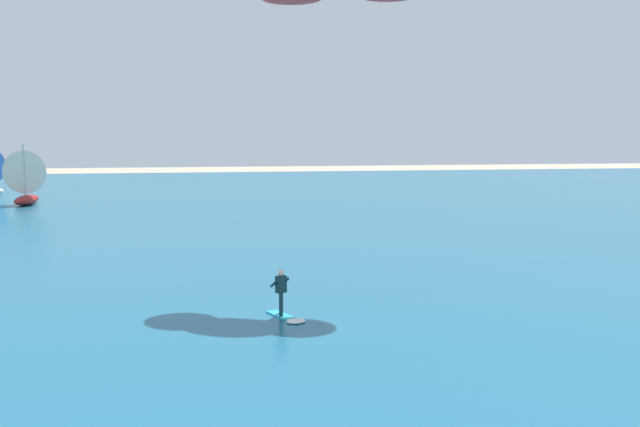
{
  "coord_description": "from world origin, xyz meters",
  "views": [
    {
      "loc": [
        -4.49,
        -6.46,
        6.79
      ],
      "look_at": [
        -0.72,
        19.13,
        3.49
      ],
      "focal_mm": 38.4,
      "sensor_mm": 36.0,
      "label": 1
    }
  ],
  "objects": [
    {
      "name": "kitesurfer",
      "position": [
        -2.32,
        16.96,
        0.7
      ],
      "size": [
        1.4,
        1.99,
        1.67
      ],
      "color": "#26B2CC",
      "rests_on": "ocean"
    },
    {
      "name": "ocean",
      "position": [
        0.0,
        49.89,
        0.05
      ],
      "size": [
        160.0,
        90.0,
        0.1
      ],
      "primitive_type": "cube",
      "color": "#1E607F",
      "rests_on": "ground"
    },
    {
      "name": "sailboat_mid_left",
      "position": [
        -20.93,
        55.7,
        2.5
      ],
      "size": [
        3.82,
        4.49,
        5.23
      ],
      "color": "maroon",
      "rests_on": "ocean"
    }
  ]
}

